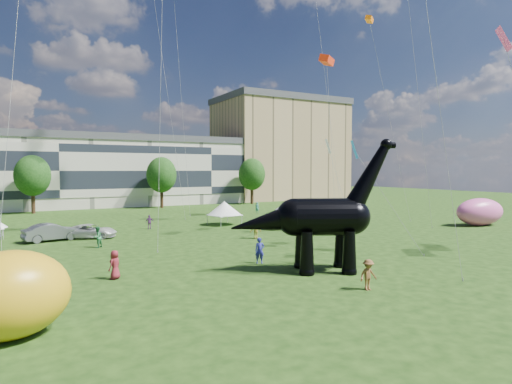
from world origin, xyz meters
TOP-DOWN VIEW (x-y plane):
  - ground at (0.00, 0.00)m, footprint 220.00×220.00m
  - terrace_row at (-8.00, 62.00)m, footprint 78.00×11.00m
  - apartment_block at (40.00, 65.00)m, footprint 28.00×18.00m
  - tree_mid_left at (-12.00, 53.00)m, footprint 5.20×5.20m
  - tree_mid_right at (8.00, 53.00)m, footprint 5.20×5.20m
  - tree_far_right at (26.00, 53.00)m, footprint 5.20×5.20m
  - dinosaur_sculpture at (3.32, 2.18)m, footprint 10.71×6.12m
  - car_grey at (-11.23, 23.85)m, footprint 5.30×2.84m
  - car_white at (-7.83, 23.81)m, footprint 5.42×4.13m
  - car_dark at (11.71, 21.61)m, footprint 4.22×5.38m
  - gazebo_near at (7.91, 26.71)m, footprint 4.69×4.69m
  - gazebo_far at (19.15, 29.82)m, footprint 4.01×4.01m
  - inflatable_pink at (34.37, 11.17)m, footprint 6.99×4.21m
  - inflatable_yellow at (-14.25, -1.06)m, footprint 5.02×4.12m
  - visitors at (-0.15, 14.60)m, footprint 45.21×40.56m

SIDE VIEW (x-z plane):
  - ground at x=0.00m, z-range 0.00..0.00m
  - car_white at x=-7.83m, z-range 0.00..1.37m
  - car_dark at x=11.71m, z-range 0.00..1.46m
  - car_grey at x=-11.23m, z-range 0.00..1.66m
  - visitors at x=-0.15m, z-range -0.05..1.84m
  - inflatable_pink at x=34.37m, z-range 0.00..3.29m
  - gazebo_far at x=19.15m, z-range 0.50..2.95m
  - inflatable_yellow at x=-14.25m, z-range 0.00..3.51m
  - gazebo_near at x=7.91m, z-range 0.58..3.43m
  - dinosaur_sculpture at x=3.32m, z-range -1.11..7.97m
  - terrace_row at x=-8.00m, z-range 0.00..12.00m
  - tree_mid_left at x=-12.00m, z-range 1.57..11.01m
  - tree_mid_right at x=8.00m, z-range 1.57..11.01m
  - tree_far_right at x=26.00m, z-range 1.57..11.01m
  - apartment_block at x=40.00m, z-range 0.00..22.00m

